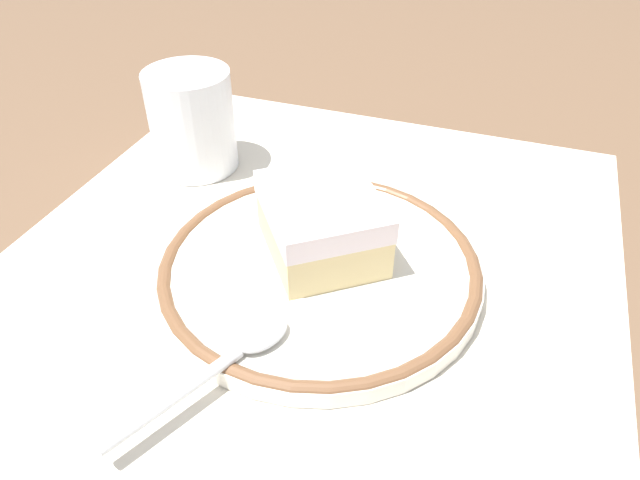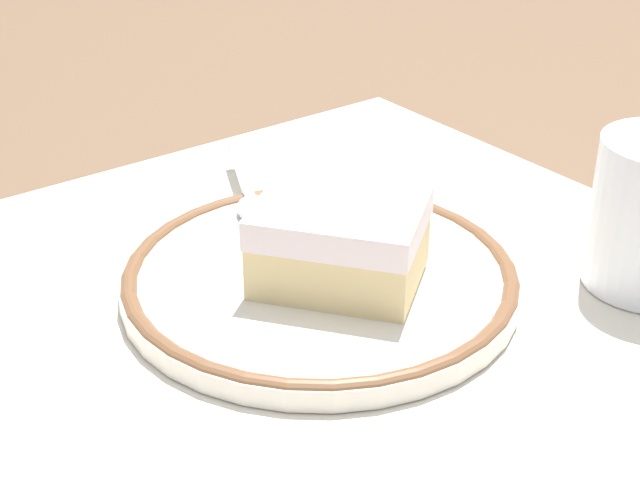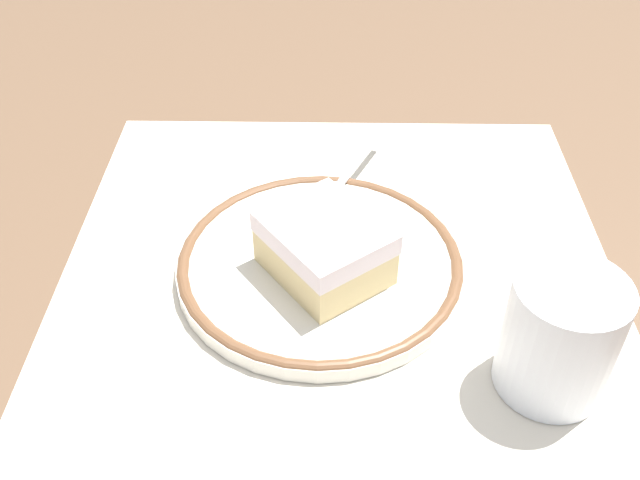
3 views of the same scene
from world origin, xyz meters
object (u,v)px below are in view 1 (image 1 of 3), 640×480
cake_slice (320,226)px  cup (193,127)px  spoon (231,357)px  plate (320,267)px

cake_slice → cup: bearing=-122.2°
spoon → cake_slice: bearing=172.4°
cake_slice → spoon: cake_slice is taller
plate → cup: bearing=-124.3°
plate → spoon: (0.10, -0.02, 0.01)m
cup → plate: bearing=55.7°
plate → cup: size_ratio=2.57×
cake_slice → spoon: (0.11, -0.01, -0.02)m
spoon → cup: size_ratio=1.37×
plate → cake_slice: size_ratio=1.95×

